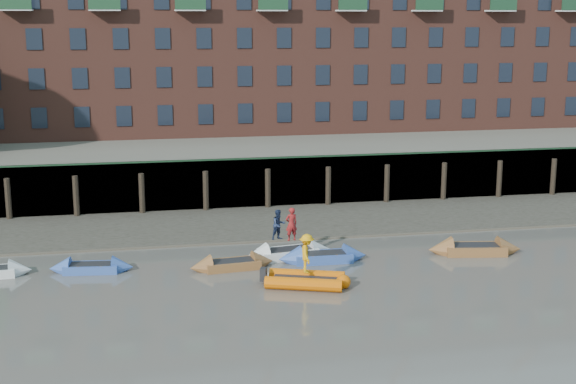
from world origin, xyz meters
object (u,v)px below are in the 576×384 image
object	(u,v)px
rowboat_3	(288,253)
rib_tender	(309,280)
rowboat_6	(475,249)
person_rib_crew	(307,253)
rowboat_2	(232,264)
rowboat_1	(91,268)
person_rower_a	(291,224)
rowboat_4	(323,257)
person_rower_b	(279,225)

from	to	relation	value
rowboat_3	rib_tender	bearing A→B (deg)	-98.65
rowboat_6	person_rib_crew	xyz separation A→B (m)	(-9.69, -3.24, 1.28)
rowboat_2	rowboat_1	bearing A→B (deg)	166.74
rowboat_3	person_rower_a	world-z (taller)	person_rower_a
rowboat_4	person_rower_b	distance (m)	2.81
rowboat_4	person_rower_a	world-z (taller)	person_rower_a
rowboat_6	person_rower_b	bearing A→B (deg)	-179.35
rowboat_2	person_rib_crew	world-z (taller)	person_rib_crew
rowboat_4	rowboat_6	size ratio (longest dim) A/B	0.90
rowboat_1	rowboat_6	bearing A→B (deg)	4.53
rib_tender	person_rower_b	xyz separation A→B (m)	(-0.51, 4.86, 1.41)
rib_tender	person_rower_a	bearing A→B (deg)	108.74
person_rower_b	person_rib_crew	world-z (taller)	person_rower_b
rowboat_2	rowboat_4	bearing A→B (deg)	-2.55
rowboat_1	rowboat_4	bearing A→B (deg)	4.12
rowboat_1	rowboat_3	world-z (taller)	rowboat_3
person_rower_a	rowboat_1	bearing A→B (deg)	-7.78
rowboat_4	person_rower_a	size ratio (longest dim) A/B	2.62
person_rower_b	rib_tender	bearing A→B (deg)	-106.55
rowboat_2	rowboat_3	size ratio (longest dim) A/B	0.89
rowboat_1	person_rower_b	distance (m)	9.55
rib_tender	rowboat_6	bearing A→B (deg)	39.25
rowboat_3	person_rower_b	size ratio (longest dim) A/B	3.05
rowboat_2	rib_tender	size ratio (longest dim) A/B	1.09
rowboat_2	rib_tender	world-z (taller)	rowboat_2
rowboat_2	rowboat_3	xyz separation A→B (m)	(3.08, 1.31, 0.02)
rowboat_3	person_rower_b	world-z (taller)	person_rower_b
rowboat_6	rowboat_1	bearing A→B (deg)	-173.03
rowboat_4	person_rib_crew	world-z (taller)	person_rib_crew
rowboat_4	person_rower_a	xyz separation A→B (m)	(-1.42, 1.00, 1.54)
person_rib_crew	rowboat_3	bearing A→B (deg)	7.96
rowboat_1	rowboat_2	size ratio (longest dim) A/B	0.96
rowboat_4	rowboat_2	bearing A→B (deg)	-175.35
rowboat_1	rowboat_3	bearing A→B (deg)	9.48
rowboat_4	person_rower_b	xyz separation A→B (m)	(-2.03, 1.28, 1.47)
rowboat_1	person_rib_crew	distance (m)	10.69
rowboat_2	rowboat_4	size ratio (longest dim) A/B	0.95
rowboat_2	rib_tender	bearing A→B (deg)	-52.57
rowboat_2	person_rib_crew	bearing A→B (deg)	-52.06
rowboat_1	rowboat_6	distance (m)	19.55
rowboat_4	person_rib_crew	size ratio (longest dim) A/B	2.51
person_rower_b	person_rower_a	bearing A→B (deg)	-47.76
rowboat_1	rowboat_6	xyz separation A→B (m)	(19.54, -0.71, 0.04)
rowboat_1	person_rower_a	distance (m)	10.14
rowboat_2	rowboat_6	distance (m)	12.76
rowboat_2	rowboat_3	world-z (taller)	rowboat_3
rowboat_1	person_rib_crew	xyz separation A→B (m)	(9.84, -3.95, 1.32)
rowboat_4	rowboat_3	bearing A→B (deg)	148.67
rowboat_6	person_rib_crew	size ratio (longest dim) A/B	2.77
rowboat_3	rowboat_6	size ratio (longest dim) A/B	0.96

